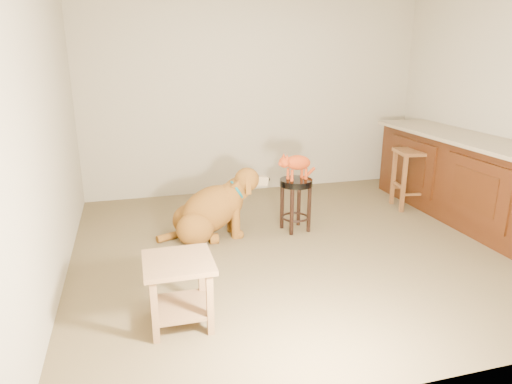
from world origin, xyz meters
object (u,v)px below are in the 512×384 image
object	(u,v)px
wood_stool	(411,178)
tabby_kitten	(296,164)
side_table	(179,282)
golden_retriever	(211,211)
padded_stool	(296,194)

from	to	relation	value
wood_stool	tabby_kitten	xyz separation A→B (m)	(-1.60, -0.32, 0.36)
side_table	golden_retriever	world-z (taller)	golden_retriever
wood_stool	tabby_kitten	bearing A→B (deg)	-168.69
padded_stool	golden_retriever	distance (m)	0.90
padded_stool	wood_stool	world-z (taller)	wood_stool
side_table	tabby_kitten	xyz separation A→B (m)	(1.37, 1.43, 0.41)
wood_stool	tabby_kitten	size ratio (longest dim) A/B	1.48
padded_stool	wood_stool	size ratio (longest dim) A/B	0.79
golden_retriever	side_table	bearing A→B (deg)	-109.60
padded_stool	tabby_kitten	distance (m)	0.33
wood_stool	side_table	size ratio (longest dim) A/B	1.46
golden_retriever	tabby_kitten	size ratio (longest dim) A/B	2.48
tabby_kitten	golden_retriever	bearing A→B (deg)	166.91
wood_stool	golden_retriever	world-z (taller)	wood_stool
padded_stool	wood_stool	bearing A→B (deg)	11.35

